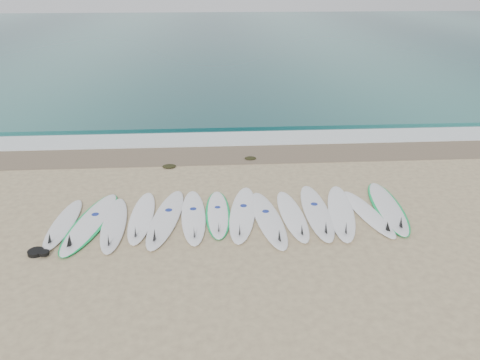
{
  "coord_description": "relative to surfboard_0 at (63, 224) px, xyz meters",
  "views": [
    {
      "loc": [
        -0.42,
        -9.49,
        5.18
      ],
      "look_at": [
        0.29,
        1.21,
        0.4
      ],
      "focal_mm": 35.0,
      "sensor_mm": 36.0,
      "label": 1
    }
  ],
  "objects": [
    {
      "name": "leash_coil",
      "position": [
        -0.18,
        -1.12,
        -0.0
      ],
      "size": [
        0.46,
        0.36,
        0.11
      ],
      "color": "black",
      "rests_on": "ground"
    },
    {
      "name": "surfboard_7",
      "position": [
        4.03,
        0.21,
        0.01
      ],
      "size": [
        0.96,
        2.87,
        0.36
      ],
      "rotation": [
        0.0,
        0.0,
        -0.14
      ],
      "color": "white",
      "rests_on": "ground"
    },
    {
      "name": "surfboard_11",
      "position": [
        6.33,
        0.12,
        0.01
      ],
      "size": [
        1.06,
        2.9,
        0.36
      ],
      "rotation": [
        0.0,
        0.0,
        -0.17
      ],
      "color": "white",
      "rests_on": "ground"
    },
    {
      "name": "surfboard_1",
      "position": [
        0.59,
        0.02,
        0.0
      ],
      "size": [
        1.17,
        2.99,
        0.37
      ],
      "rotation": [
        0.0,
        0.0,
        -0.17
      ],
      "color": "white",
      "rests_on": "ground"
    },
    {
      "name": "seaweed_far",
      "position": [
        4.52,
        3.8,
        -0.02
      ],
      "size": [
        0.36,
        0.28,
        0.07
      ],
      "primitive_type": "ellipsoid",
      "color": "black",
      "rests_on": "ground"
    },
    {
      "name": "ocean",
      "position": [
        3.76,
        32.67,
        -0.04
      ],
      "size": [
        120.0,
        55.0,
        0.03
      ],
      "primitive_type": "cube",
      "color": "#1B5756",
      "rests_on": "ground"
    },
    {
      "name": "wave_crest",
      "position": [
        3.76,
        7.17,
        -0.0
      ],
      "size": [
        120.0,
        1.0,
        0.1
      ],
      "primitive_type": "cube",
      "color": "#1B5756",
      "rests_on": "ground"
    },
    {
      "name": "surfboard_6",
      "position": [
        3.46,
        0.28,
        -0.01
      ],
      "size": [
        0.58,
        2.39,
        0.3
      ],
      "rotation": [
        0.0,
        0.0,
        -0.0
      ],
      "color": "white",
      "rests_on": "ground"
    },
    {
      "name": "surfboard_2",
      "position": [
        1.14,
        -0.1,
        0.0
      ],
      "size": [
        0.71,
        2.59,
        0.33
      ],
      "rotation": [
        0.0,
        0.0,
        0.07
      ],
      "color": "silver",
      "rests_on": "ground"
    },
    {
      "name": "seaweed_near",
      "position": [
        2.12,
        3.31,
        -0.01
      ],
      "size": [
        0.39,
        0.31,
        0.08
      ],
      "primitive_type": "ellipsoid",
      "color": "black",
      "rests_on": "ground"
    },
    {
      "name": "surfboard_13",
      "position": [
        7.52,
        0.31,
        0.0
      ],
      "size": [
        0.91,
        2.85,
        0.36
      ],
      "rotation": [
        0.0,
        0.0,
        -0.08
      ],
      "color": "silver",
      "rests_on": "ground"
    },
    {
      "name": "surfboard_0",
      "position": [
        0.0,
        0.0,
        0.0
      ],
      "size": [
        0.58,
        2.37,
        0.3
      ],
      "rotation": [
        0.0,
        0.0,
        -0.04
      ],
      "color": "white",
      "rests_on": "ground"
    },
    {
      "name": "wet_sand_band",
      "position": [
        3.76,
        4.27,
        -0.05
      ],
      "size": [
        120.0,
        1.8,
        0.01
      ],
      "primitive_type": "cube",
      "color": "brown",
      "rests_on": "ground"
    },
    {
      "name": "surfboard_10",
      "position": [
        5.77,
        0.17,
        0.01
      ],
      "size": [
        0.67,
        2.86,
        0.36
      ],
      "rotation": [
        0.0,
        0.0,
        -0.03
      ],
      "color": "white",
      "rests_on": "ground"
    },
    {
      "name": "surfboard_9",
      "position": [
        5.18,
        0.04,
        0.0
      ],
      "size": [
        0.65,
        2.55,
        0.32
      ],
      "rotation": [
        0.0,
        0.0,
        0.05
      ],
      "color": "white",
      "rests_on": "ground"
    },
    {
      "name": "surfboard_8",
      "position": [
        4.61,
        -0.11,
        0.01
      ],
      "size": [
        0.86,
        2.82,
        0.35
      ],
      "rotation": [
        0.0,
        0.0,
        0.1
      ],
      "color": "white",
      "rests_on": "ground"
    },
    {
      "name": "foam_band",
      "position": [
        3.76,
        5.67,
        -0.03
      ],
      "size": [
        120.0,
        1.4,
        0.04
      ],
      "primitive_type": "cube",
      "color": "silver",
      "rests_on": "ground"
    },
    {
      "name": "surfboard_3",
      "position": [
        1.71,
        0.2,
        0.0
      ],
      "size": [
        0.55,
        2.54,
        0.32
      ],
      "rotation": [
        0.0,
        0.0,
        -0.01
      ],
      "color": "white",
      "rests_on": "ground"
    },
    {
      "name": "surfboard_5",
      "position": [
        2.9,
        0.15,
        0.01
      ],
      "size": [
        0.68,
        2.7,
        0.34
      ],
      "rotation": [
        0.0,
        0.0,
        0.05
      ],
      "color": "white",
      "rests_on": "ground"
    },
    {
      "name": "ground",
      "position": [
        3.76,
        0.17,
        -0.05
      ],
      "size": [
        120.0,
        120.0,
        0.0
      ],
      "primitive_type": "plane",
      "color": "tan"
    },
    {
      "name": "surfboard_12",
      "position": [
        6.96,
        0.02,
        0.0
      ],
      "size": [
        0.9,
        2.47,
        0.31
      ],
      "rotation": [
        0.0,
        0.0,
        0.17
      ],
      "color": "white",
      "rests_on": "ground"
    },
    {
      "name": "surfboard_4",
      "position": [
        2.26,
        0.09,
        0.01
      ],
      "size": [
        1.0,
        2.92,
        0.37
      ],
      "rotation": [
        0.0,
        0.0,
        -0.14
      ],
      "color": "white",
      "rests_on": "ground"
    }
  ]
}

